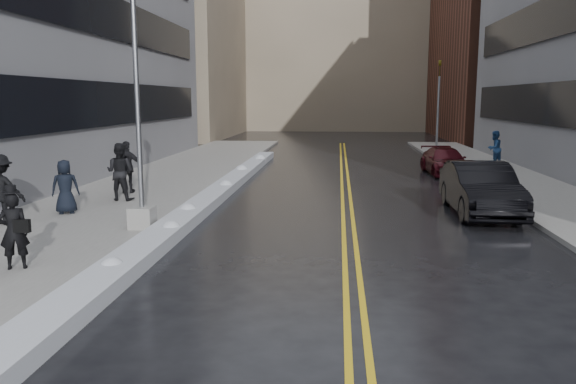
% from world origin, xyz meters
% --- Properties ---
extents(ground, '(160.00, 160.00, 0.00)m').
position_xyz_m(ground, '(0.00, 0.00, 0.00)').
color(ground, black).
rests_on(ground, ground).
extents(sidewalk_west, '(5.50, 50.00, 0.15)m').
position_xyz_m(sidewalk_west, '(-5.75, 10.00, 0.07)').
color(sidewalk_west, gray).
rests_on(sidewalk_west, ground).
extents(sidewalk_east, '(4.00, 50.00, 0.15)m').
position_xyz_m(sidewalk_east, '(10.00, 10.00, 0.07)').
color(sidewalk_east, gray).
rests_on(sidewalk_east, ground).
extents(lane_line_left, '(0.12, 50.00, 0.01)m').
position_xyz_m(lane_line_left, '(2.35, 10.00, 0.00)').
color(lane_line_left, gold).
rests_on(lane_line_left, ground).
extents(lane_line_right, '(0.12, 50.00, 0.01)m').
position_xyz_m(lane_line_right, '(2.65, 10.00, 0.00)').
color(lane_line_right, gold).
rests_on(lane_line_right, ground).
extents(snow_ridge, '(0.90, 30.00, 0.34)m').
position_xyz_m(snow_ridge, '(-2.45, 8.00, 0.17)').
color(snow_ridge, '#BABBC3').
rests_on(snow_ridge, ground).
extents(building_west_far, '(14.00, 22.00, 18.00)m').
position_xyz_m(building_west_far, '(-15.50, 44.00, 9.00)').
color(building_west_far, gray).
rests_on(building_west_far, ground).
extents(building_far, '(36.00, 16.00, 22.00)m').
position_xyz_m(building_far, '(2.00, 60.00, 11.00)').
color(building_far, gray).
rests_on(building_far, ground).
extents(lamppost, '(0.65, 0.65, 7.62)m').
position_xyz_m(lamppost, '(-3.30, 2.00, 2.53)').
color(lamppost, gray).
rests_on(lamppost, sidewalk_west).
extents(fire_hydrant, '(0.26, 0.26, 0.73)m').
position_xyz_m(fire_hydrant, '(9.00, 10.00, 0.55)').
color(fire_hydrant, maroon).
rests_on(fire_hydrant, sidewalk_east).
extents(traffic_signal, '(0.16, 0.20, 6.00)m').
position_xyz_m(traffic_signal, '(8.50, 24.00, 3.40)').
color(traffic_signal, gray).
rests_on(traffic_signal, sidewalk_east).
extents(pedestrian_fedora, '(0.71, 0.61, 1.64)m').
position_xyz_m(pedestrian_fedora, '(-4.67, -1.98, 0.97)').
color(pedestrian_fedora, black).
rests_on(pedestrian_fedora, sidewalk_west).
extents(pedestrian_b, '(1.07, 0.88, 2.05)m').
position_xyz_m(pedestrian_b, '(-5.58, 6.20, 1.18)').
color(pedestrian_b, black).
rests_on(pedestrian_b, sidewalk_west).
extents(pedestrian_c, '(0.98, 0.83, 1.71)m').
position_xyz_m(pedestrian_c, '(-6.39, 3.75, 1.01)').
color(pedestrian_c, black).
rests_on(pedestrian_c, sidewalk_west).
extents(pedestrian_d, '(1.18, 0.52, 2.00)m').
position_xyz_m(pedestrian_d, '(-5.90, 7.75, 1.15)').
color(pedestrian_d, black).
rests_on(pedestrian_d, sidewalk_west).
extents(pedestrian_e, '(1.38, 0.88, 2.03)m').
position_xyz_m(pedestrian_e, '(-7.49, 2.11, 1.17)').
color(pedestrian_e, black).
rests_on(pedestrian_e, sidewalk_west).
extents(pedestrian_east, '(1.17, 1.13, 1.89)m').
position_xyz_m(pedestrian_east, '(10.56, 18.08, 1.10)').
color(pedestrian_east, navy).
rests_on(pedestrian_east, sidewalk_east).
extents(car_black, '(1.81, 5.16, 1.70)m').
position_xyz_m(car_black, '(6.80, 5.51, 0.85)').
color(car_black, black).
rests_on(car_black, ground).
extents(car_maroon, '(2.08, 4.60, 1.31)m').
position_xyz_m(car_maroon, '(7.50, 15.51, 0.65)').
color(car_maroon, '#3F0A11').
rests_on(car_maroon, ground).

